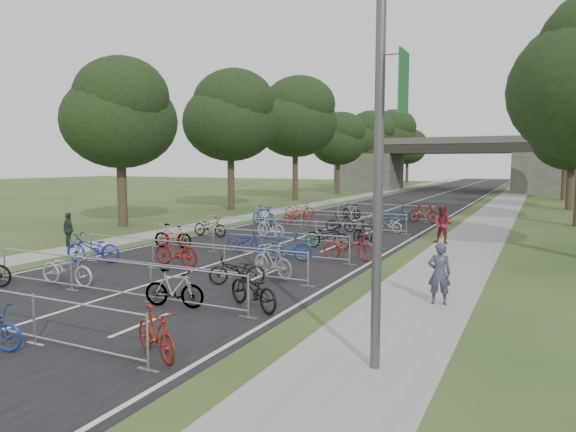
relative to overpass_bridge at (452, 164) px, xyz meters
name	(u,v)px	position (x,y,z in m)	size (l,w,h in m)	color
road	(429,197)	(0.00, -15.00, -3.53)	(11.00, 140.00, 0.01)	black
sidewalk_right	(509,200)	(8.00, -15.00, -3.53)	(3.00, 140.00, 0.01)	gray
sidewalk_left	(364,195)	(-7.50, -15.00, -3.53)	(2.00, 140.00, 0.01)	gray
lane_markings	(429,197)	(0.00, -15.00, -3.53)	(0.12, 140.00, 0.00)	silver
overpass_bridge	(452,164)	(0.00, 0.00, 0.00)	(31.00, 8.00, 7.05)	#413F3A
lamppost	(381,137)	(8.33, -63.00, 0.75)	(0.61, 0.65, 8.21)	#4C4C51
tree_left_0	(120,117)	(-11.39, -49.07, 2.96)	(6.72, 6.72, 10.25)	#33261C
tree_left_1	(231,118)	(-11.39, -37.07, 3.77)	(7.56, 7.56, 11.53)	#33261C
tree_left_2	(296,119)	(-11.39, -25.07, 4.58)	(8.40, 8.40, 12.81)	#33261C
tree_right_2	(574,135)	(13.11, -25.07, 2.41)	(6.16, 6.16, 9.39)	#33261C
tree_left_3	(338,140)	(-11.39, -13.07, 2.96)	(6.72, 6.72, 10.25)	#33261C
tree_right_3	(568,131)	(13.11, -13.07, 3.39)	(7.17, 7.17, 10.93)	#33261C
tree_left_4	(369,138)	(-11.39, -1.07, 3.77)	(7.56, 7.56, 11.53)	#33261C
tree_right_4	(564,128)	(13.11, -1.07, 4.37)	(8.18, 8.18, 12.47)	#33261C
tree_left_5	(391,136)	(-11.39, 10.93, 4.58)	(8.40, 8.40, 12.81)	#33261C
tree_right_5	(560,147)	(13.11, 10.93, 2.41)	(6.16, 6.16, 9.39)	#33261C
tree_left_6	(408,148)	(-11.39, 22.93, 2.96)	(6.72, 6.72, 10.25)	#33261C
tree_right_6	(559,143)	(13.11, 22.93, 3.39)	(7.17, 7.17, 10.93)	#33261C
barrier_row_1	(109,278)	(0.00, -61.40, -2.99)	(9.70, 0.08, 1.10)	#A7AAAF
barrier_row_2	(187,257)	(0.00, -57.80, -2.99)	(9.70, 0.08, 1.10)	#A7AAAF
barrier_row_3	(244,242)	(0.00, -54.00, -2.99)	(9.70, 0.08, 1.10)	#A7AAAF
barrier_row_4	(287,230)	(0.00, -50.00, -2.99)	(9.70, 0.08, 1.10)	#A7AAAF
barrier_row_5	(326,220)	(0.00, -45.00, -2.99)	(9.70, 0.08, 1.10)	#A7AAAF
barrier_row_6	(359,211)	(0.00, -39.00, -2.99)	(9.70, 0.08, 1.10)	#A7AAAF
bike_3	(156,333)	(4.30, -64.43, -3.03)	(0.47, 1.66, 1.00)	maroon
bike_5	(67,269)	(-2.13, -61.04, -3.00)	(0.71, 2.04, 1.07)	#A8A9B0
bike_6	(174,289)	(2.38, -61.47, -3.03)	(0.48, 1.68, 1.01)	#A7AAAF
bike_7	(252,289)	(4.30, -60.68, -3.00)	(0.71, 2.04, 1.07)	black
bike_8	(93,248)	(-4.30, -58.01, -2.97)	(0.75, 2.16, 1.14)	#1D1B99
bike_9	(176,250)	(-0.99, -57.17, -2.90)	(0.59, 2.10, 1.26)	maroon
bike_10	(237,270)	(2.52, -58.58, -3.07)	(0.61, 1.75, 0.92)	black
bike_11	(273,261)	(3.06, -57.22, -2.97)	(0.53, 1.88, 1.13)	#B4B4BC
bike_12	(173,236)	(-3.69, -54.02, -2.99)	(0.51, 1.82, 1.09)	#A7AAAF
bike_13	(246,241)	(-0.44, -53.14, -3.09)	(0.59, 1.70, 0.90)	navy
bike_14	(288,246)	(2.21, -54.33, -2.96)	(0.53, 1.89, 1.14)	navy
bike_15	(349,246)	(4.30, -53.17, -2.98)	(0.74, 2.11, 1.11)	maroon
bike_16	(210,227)	(-4.30, -50.28, -3.01)	(0.70, 2.00, 1.05)	black
bike_17	(270,227)	(-1.19, -49.48, -2.95)	(0.55, 1.96, 1.17)	#AAAAB2
bike_18	(327,236)	(2.50, -51.00, -2.98)	(0.73, 2.09, 1.10)	#A7AAAF
bike_19	(367,234)	(3.96, -49.79, -2.95)	(0.55, 1.95, 1.17)	black
bike_20	(264,216)	(-4.06, -44.99, -2.93)	(0.57, 2.01, 1.21)	navy
bike_21	(297,217)	(-2.31, -43.99, -3.02)	(0.68, 1.94, 1.02)	maroon
bike_22	(341,223)	(1.11, -45.59, -3.03)	(0.47, 1.68, 1.01)	black
bike_23	(387,224)	(3.47, -44.64, -3.08)	(0.60, 1.73, 0.91)	#B1B1B9
bike_24	(300,209)	(-4.30, -39.36, -3.01)	(0.70, 2.00, 1.05)	maroon
bike_25	(352,211)	(-0.56, -39.01, -3.01)	(0.49, 1.73, 1.04)	#A7AAAF
bike_26	(395,214)	(2.54, -39.49, -3.03)	(0.67, 1.92, 1.01)	#1A4292
bike_27	(424,213)	(4.30, -39.13, -2.93)	(0.57, 2.01, 1.20)	maroon
pedestrian_a	(439,274)	(8.58, -58.04, -2.70)	(0.61, 0.40, 1.68)	#33384C
pedestrian_b	(443,225)	(6.86, -47.30, -2.64)	(0.87, 0.68, 1.79)	maroon
pedestrian_c	(69,230)	(-7.97, -55.97, -2.74)	(0.93, 0.39, 1.58)	#2A2A2D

